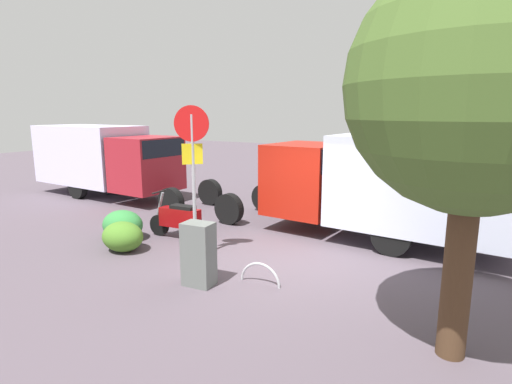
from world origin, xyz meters
The scene contains 10 objects.
ground_plane centered at (0.00, 0.00, 0.00)m, with size 60.00×60.00×0.00m, color #524650.
box_truck_near centered at (-1.40, -2.56, 1.52)m, with size 7.73×2.71×2.65m.
box_truck_far centered at (8.96, -2.91, 1.53)m, with size 7.96×2.55×2.69m.
motorcycle centered at (3.00, -0.10, 0.52)m, with size 1.81×0.55×1.20m.
stop_sign centered at (1.79, 0.78, 2.23)m, with size 0.71×0.33×3.34m.
street_tree centered at (-3.50, 2.00, 3.49)m, with size 3.12×3.12×5.07m.
utility_cabinet centered at (0.80, 1.91, 0.60)m, with size 0.56×0.40×1.21m, color slate.
bike_rack_hoop centered at (-0.17, 1.30, 0.00)m, with size 0.85×0.85×0.05m, color #B7B7BC.
shrub_near_sign centered at (3.53, 1.30, 0.35)m, with size 1.02×0.84×0.70m, color #477725.
shrub_mid_verge centered at (4.24, 0.65, 0.37)m, with size 1.10×0.90×0.75m, color #317D3A.
Camera 1 is at (-3.74, 7.57, 3.19)m, focal length 28.50 mm.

